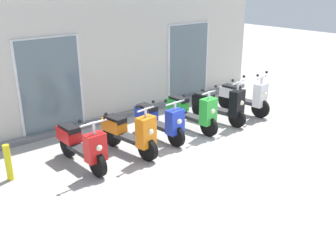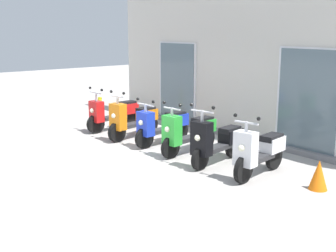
{
  "view_description": "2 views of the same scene",
  "coord_description": "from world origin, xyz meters",
  "px_view_note": "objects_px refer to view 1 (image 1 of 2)",
  "views": [
    {
      "loc": [
        -5.52,
        -5.1,
        3.5
      ],
      "look_at": [
        -0.67,
        0.76,
        0.55
      ],
      "focal_mm": 40.95,
      "sensor_mm": 36.0,
      "label": 1
    },
    {
      "loc": [
        7.59,
        -5.0,
        2.71
      ],
      "look_at": [
        0.13,
        1.03,
        0.59
      ],
      "focal_mm": 47.94,
      "sensor_mm": 36.0,
      "label": 2
    }
  ],
  "objects_px": {
    "scooter_black": "(220,105)",
    "traffic_cone": "(261,95)",
    "scooter_blue": "(160,120)",
    "curb_bollard": "(8,162)",
    "scooter_orange": "(130,132)",
    "scooter_red": "(81,145)",
    "scooter_green": "(192,111)",
    "scooter_white": "(244,96)"
  },
  "relations": [
    {
      "from": "scooter_black",
      "to": "traffic_cone",
      "type": "distance_m",
      "value": 2.17
    },
    {
      "from": "scooter_blue",
      "to": "traffic_cone",
      "type": "height_order",
      "value": "scooter_blue"
    },
    {
      "from": "curb_bollard",
      "to": "traffic_cone",
      "type": "bearing_deg",
      "value": -0.59
    },
    {
      "from": "scooter_orange",
      "to": "traffic_cone",
      "type": "relative_size",
      "value": 3.08
    },
    {
      "from": "scooter_red",
      "to": "traffic_cone",
      "type": "distance_m",
      "value": 6.04
    },
    {
      "from": "scooter_orange",
      "to": "scooter_black",
      "type": "xyz_separation_m",
      "value": [
        2.83,
        0.08,
        0.01
      ]
    },
    {
      "from": "scooter_blue",
      "to": "scooter_red",
      "type": "bearing_deg",
      "value": -177.96
    },
    {
      "from": "scooter_green",
      "to": "scooter_white",
      "type": "relative_size",
      "value": 1.02
    },
    {
      "from": "scooter_green",
      "to": "scooter_black",
      "type": "xyz_separation_m",
      "value": [
        0.91,
        -0.05,
        -0.02
      ]
    },
    {
      "from": "scooter_green",
      "to": "scooter_white",
      "type": "distance_m",
      "value": 1.95
    },
    {
      "from": "scooter_black",
      "to": "traffic_cone",
      "type": "xyz_separation_m",
      "value": [
        2.14,
        0.31,
        -0.22
      ]
    },
    {
      "from": "scooter_green",
      "to": "traffic_cone",
      "type": "relative_size",
      "value": 3.11
    },
    {
      "from": "scooter_red",
      "to": "scooter_white",
      "type": "distance_m",
      "value": 4.94
    },
    {
      "from": "scooter_black",
      "to": "scooter_blue",
      "type": "bearing_deg",
      "value": 176.91
    },
    {
      "from": "scooter_blue",
      "to": "scooter_black",
      "type": "distance_m",
      "value": 1.88
    },
    {
      "from": "scooter_green",
      "to": "scooter_orange",
      "type": "bearing_deg",
      "value": -176.07
    },
    {
      "from": "scooter_blue",
      "to": "scooter_green",
      "type": "distance_m",
      "value": 0.97
    },
    {
      "from": "scooter_green",
      "to": "scooter_black",
      "type": "bearing_deg",
      "value": -3.3
    },
    {
      "from": "scooter_orange",
      "to": "scooter_green",
      "type": "bearing_deg",
      "value": 3.93
    },
    {
      "from": "scooter_red",
      "to": "scooter_blue",
      "type": "height_order",
      "value": "scooter_red"
    },
    {
      "from": "scooter_blue",
      "to": "scooter_white",
      "type": "height_order",
      "value": "scooter_white"
    },
    {
      "from": "scooter_orange",
      "to": "curb_bollard",
      "type": "bearing_deg",
      "value": 168.97
    },
    {
      "from": "scooter_green",
      "to": "scooter_red",
      "type": "bearing_deg",
      "value": -179.56
    },
    {
      "from": "scooter_red",
      "to": "scooter_black",
      "type": "xyz_separation_m",
      "value": [
        3.9,
        -0.03,
        0.02
      ]
    },
    {
      "from": "scooter_green",
      "to": "traffic_cone",
      "type": "xyz_separation_m",
      "value": [
        3.05,
        0.26,
        -0.24
      ]
    },
    {
      "from": "traffic_cone",
      "to": "curb_bollard",
      "type": "relative_size",
      "value": 0.74
    },
    {
      "from": "scooter_orange",
      "to": "traffic_cone",
      "type": "xyz_separation_m",
      "value": [
        4.96,
        0.39,
        -0.21
      ]
    },
    {
      "from": "scooter_green",
      "to": "curb_bollard",
      "type": "bearing_deg",
      "value": 175.59
    },
    {
      "from": "curb_bollard",
      "to": "scooter_green",
      "type": "bearing_deg",
      "value": -4.41
    },
    {
      "from": "scooter_red",
      "to": "curb_bollard",
      "type": "xyz_separation_m",
      "value": [
        -1.3,
        0.35,
        -0.11
      ]
    },
    {
      "from": "scooter_blue",
      "to": "traffic_cone",
      "type": "distance_m",
      "value": 4.03
    },
    {
      "from": "scooter_black",
      "to": "traffic_cone",
      "type": "bearing_deg",
      "value": 8.19
    },
    {
      "from": "scooter_blue",
      "to": "scooter_white",
      "type": "xyz_separation_m",
      "value": [
        2.93,
        -0.04,
        0.01
      ]
    },
    {
      "from": "scooter_red",
      "to": "scooter_green",
      "type": "xyz_separation_m",
      "value": [
        2.99,
        0.02,
        0.03
      ]
    },
    {
      "from": "scooter_blue",
      "to": "curb_bollard",
      "type": "distance_m",
      "value": 3.33
    },
    {
      "from": "traffic_cone",
      "to": "scooter_green",
      "type": "bearing_deg",
      "value": -175.21
    },
    {
      "from": "scooter_green",
      "to": "curb_bollard",
      "type": "relative_size",
      "value": 2.31
    },
    {
      "from": "traffic_cone",
      "to": "curb_bollard",
      "type": "xyz_separation_m",
      "value": [
        -7.34,
        0.08,
        0.09
      ]
    },
    {
      "from": "scooter_blue",
      "to": "curb_bollard",
      "type": "xyz_separation_m",
      "value": [
        -3.32,
        0.28,
        -0.12
      ]
    },
    {
      "from": "scooter_red",
      "to": "scooter_black",
      "type": "distance_m",
      "value": 3.9
    },
    {
      "from": "scooter_green",
      "to": "scooter_blue",
      "type": "bearing_deg",
      "value": 177.12
    },
    {
      "from": "scooter_orange",
      "to": "scooter_green",
      "type": "height_order",
      "value": "scooter_orange"
    }
  ]
}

